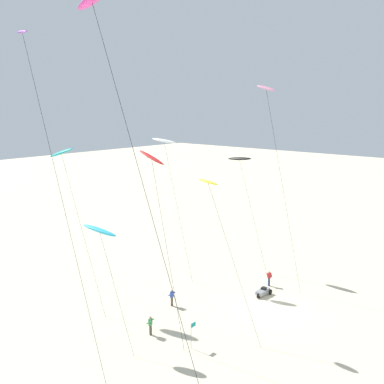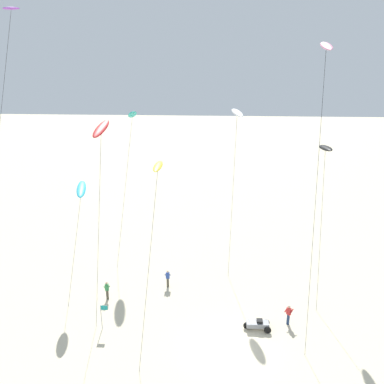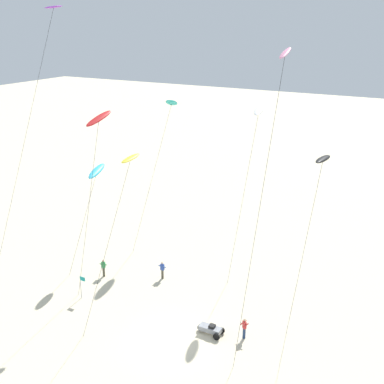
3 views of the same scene
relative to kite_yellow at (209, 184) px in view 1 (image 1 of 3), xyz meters
The scene contains 15 objects.
ground_plane 13.75m from the kite_yellow, 31.06° to the right, with size 260.00×260.00×0.00m, color beige.
kite_yellow is the anchor object (origin of this frame).
kite_black 14.37m from the kite_yellow, 24.41° to the left, with size 0.89×6.02×13.03m.
kite_teal 15.01m from the kite_yellow, 108.73° to the left, with size 1.66×8.35×14.98m.
kite_red 5.48m from the kite_yellow, 155.13° to the left, with size 1.00×5.18×15.35m.
kite_pink 13.59m from the kite_yellow, ahead, with size 0.98×6.26×20.86m.
kite_purple 16.85m from the kite_yellow, 155.09° to the left, with size 1.55×10.50×23.66m.
kite_magenta 17.52m from the kite_yellow, 168.66° to the right, with size 2.03×12.45×24.43m.
kite_white 12.79m from the kite_yellow, 61.50° to the left, with size 1.46×6.13×15.29m.
kite_cyan 9.60m from the kite_yellow, 146.57° to the left, with size 1.59×5.92×9.50m.
kite_flyer_nearest 12.57m from the kite_yellow, 157.76° to the left, with size 0.65×0.63×1.67m.
kite_flyer_middle 15.09m from the kite_yellow, ahead, with size 0.73×0.73×1.67m.
kite_flyer_furthest 12.14m from the kite_yellow, 90.90° to the left, with size 0.56×0.53×1.67m.
beach_buggy 14.06m from the kite_yellow, ahead, with size 2.06×1.04×0.82m.
marker_flag 11.68m from the kite_yellow, 156.76° to the right, with size 0.56×0.05×2.10m.
Camera 1 is at (-32.58, -18.40, 18.63)m, focal length 39.88 mm.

